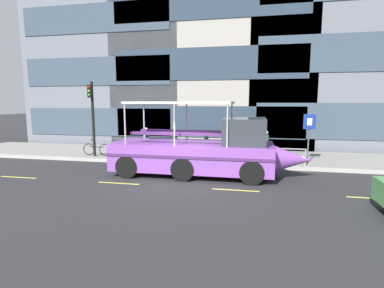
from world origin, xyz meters
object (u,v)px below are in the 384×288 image
Objects in this scene: leaned_bicycle at (97,149)px; pedestrian_mid_right at (175,139)px; duck_tour_boat at (204,151)px; pedestrian_near_bow at (266,142)px; traffic_light_pole at (92,112)px; parking_sign at (309,130)px; pedestrian_mid_left at (206,142)px; pedestrian_near_stern at (146,138)px.

leaned_bicycle is 1.09× the size of pedestrian_mid_right.
duck_tour_boat is 5.66× the size of pedestrian_near_bow.
traffic_light_pole is 2.71× the size of pedestrian_near_bow.
parking_sign reaches higher than leaned_bicycle.
pedestrian_mid_right reaches higher than leaned_bicycle.
traffic_light_pole is at bearing 160.31° from duck_tour_boat.
pedestrian_near_bow is 5.15m from pedestrian_mid_right.
leaned_bicycle is at bearing -169.01° from pedestrian_mid_right.
duck_tour_boat reaches higher than parking_sign.
pedestrian_near_bow is (-2.10, 0.53, -0.76)m from parking_sign.
pedestrian_mid_left is at bearing 6.20° from traffic_light_pole.
pedestrian_mid_left is at bearing -4.99° from pedestrian_near_stern.
pedestrian_mid_left is at bearing 97.05° from duck_tour_boat.
pedestrian_near_bow is (9.71, 0.75, 0.58)m from leaned_bicycle.
parking_sign is at bearing -5.20° from pedestrian_mid_right.
pedestrian_mid_right is (4.61, 1.12, -1.63)m from traffic_light_pole.
duck_tour_boat reaches higher than pedestrian_mid_left.
duck_tour_boat reaches higher than pedestrian_near_bow.
duck_tour_boat is at bearing -149.48° from parking_sign.
leaned_bicycle is at bearing -164.19° from pedestrian_near_stern.
duck_tour_boat is (6.90, -2.47, -1.65)m from traffic_light_pole.
duck_tour_boat is 5.49× the size of pedestrian_near_stern.
pedestrian_mid_right is (-7.25, 0.66, -0.75)m from parking_sign.
traffic_light_pole reaches higher than leaned_bicycle.
duck_tour_boat reaches higher than pedestrian_near_stern.
pedestrian_near_stern is (-4.05, 3.50, 0.05)m from duck_tour_boat.
pedestrian_mid_right is 0.98× the size of pedestrian_near_stern.
pedestrian_mid_right is (-5.15, 0.13, 0.01)m from pedestrian_near_bow.
pedestrian_near_bow is 6.91m from pedestrian_near_stern.
pedestrian_mid_left is at bearing 177.34° from parking_sign.
pedestrian_near_bow is 3.27m from pedestrian_mid_left.
parking_sign reaches higher than pedestrian_near_bow.
pedestrian_mid_right is at bearing 122.52° from duck_tour_boat.
traffic_light_pole is at bearing -177.79° from parking_sign.
parking_sign is 5.82m from duck_tour_boat.
leaned_bicycle is 2.98m from pedestrian_near_stern.
leaned_bicycle is at bearing 77.78° from traffic_light_pole.
duck_tour_boat is 4.49m from pedestrian_near_bow.
pedestrian_mid_right is (-2.29, 3.59, 0.02)m from duck_tour_boat.
parking_sign is at bearing -14.05° from pedestrian_near_bow.
leaned_bicycle is 9.76m from pedestrian_near_bow.
pedestrian_near_stern is (2.80, 0.79, 0.61)m from leaned_bicycle.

